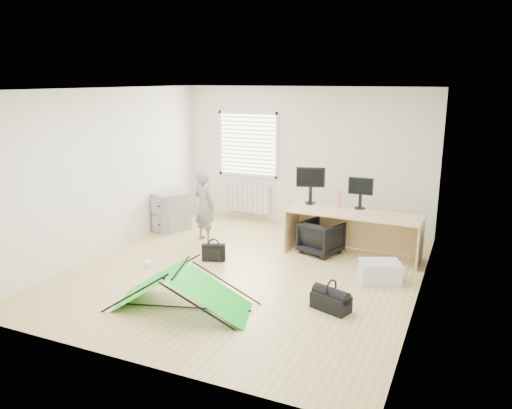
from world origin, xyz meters
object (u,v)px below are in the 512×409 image
at_px(office_chair, 321,237).
at_px(kite, 182,288).
at_px(duffel_bag, 331,302).
at_px(laptop_bag, 214,253).
at_px(desk, 353,234).
at_px(monitor_left, 311,190).
at_px(storage_crate, 380,272).
at_px(monitor_right, 360,197).
at_px(thermos, 339,199).
at_px(filing_cabinet, 171,211).
at_px(person, 204,206).

height_order(office_chair, kite, same).
bearing_deg(duffel_bag, laptop_bag, 176.59).
bearing_deg(office_chair, duffel_bag, 130.44).
bearing_deg(laptop_bag, desk, 8.02).
distance_m(monitor_left, storage_crate, 2.07).
height_order(monitor_right, thermos, monitor_right).
bearing_deg(storage_crate, filing_cabinet, 166.93).
xyz_separation_m(monitor_right, thermos, (-0.36, 0.01, -0.06)).
bearing_deg(filing_cabinet, duffel_bag, -5.40).
xyz_separation_m(filing_cabinet, office_chair, (3.03, -0.12, -0.09)).
bearing_deg(filing_cabinet, thermos, 28.95).
relative_size(kite, duffel_bag, 3.66).
distance_m(monitor_right, storage_crate, 1.58).
bearing_deg(kite, office_chair, 52.65).
distance_m(person, duffel_bag, 3.42).
bearing_deg(laptop_bag, monitor_right, 13.70).
relative_size(thermos, kite, 0.15).
xyz_separation_m(monitor_right, person, (-2.66, -0.55, -0.30)).
bearing_deg(laptop_bag, thermos, 19.43).
bearing_deg(office_chair, kite, 89.84).
height_order(desk, laptop_bag, desk).
height_order(person, kite, person).
bearing_deg(duffel_bag, filing_cabinet, 170.68).
relative_size(filing_cabinet, laptop_bag, 1.99).
height_order(thermos, office_chair, thermos).
xyz_separation_m(monitor_right, office_chair, (-0.53, -0.39, -0.65)).
bearing_deg(monitor_right, laptop_bag, -145.33).
height_order(person, laptop_bag, person).
height_order(filing_cabinet, person, person).
distance_m(kite, storage_crate, 2.84).
xyz_separation_m(monitor_left, office_chair, (0.33, -0.38, -0.69)).
relative_size(filing_cabinet, office_chair, 1.21).
xyz_separation_m(office_chair, person, (-2.12, -0.16, 0.36)).
bearing_deg(thermos, monitor_left, -178.16).
distance_m(person, storage_crate, 3.35).
relative_size(kite, storage_crate, 3.20).
relative_size(monitor_left, duffel_bag, 1.01).
relative_size(monitor_right, laptop_bag, 1.10).
xyz_separation_m(kite, duffel_bag, (1.74, 0.72, -0.17)).
xyz_separation_m(monitor_left, storage_crate, (1.45, -1.23, -0.81)).
xyz_separation_m(desk, office_chair, (-0.50, -0.10, -0.09)).
bearing_deg(desk, person, -172.93).
bearing_deg(desk, office_chair, -167.72).
relative_size(monitor_left, person, 0.39).
xyz_separation_m(monitor_left, monitor_right, (0.86, 0.01, -0.04)).
height_order(monitor_left, office_chair, monitor_left).
xyz_separation_m(kite, storage_crate, (2.14, 1.86, -0.12)).
bearing_deg(monitor_right, desk, -96.60).
height_order(office_chair, laptop_bag, office_chair).
relative_size(monitor_right, person, 0.32).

